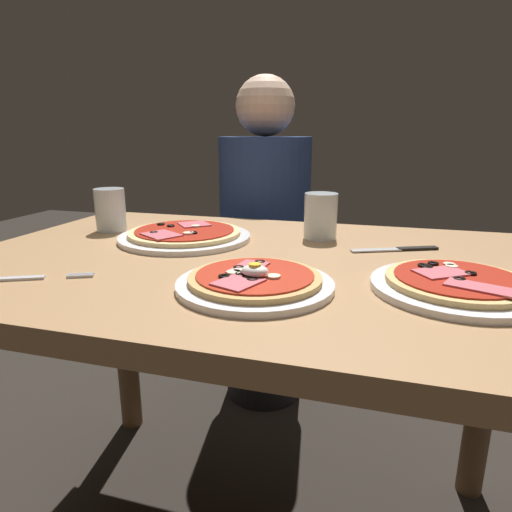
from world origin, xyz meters
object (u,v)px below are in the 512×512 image
(pizza_foreground, at_px, (255,281))
(pizza_across_right, at_px, (457,284))
(dining_table, at_px, (252,311))
(knife, at_px, (401,249))
(water_glass_near, at_px, (320,219))
(diner_person, at_px, (265,255))
(fork, at_px, (39,278))
(water_glass_far, at_px, (111,212))
(pizza_across_left, at_px, (185,235))

(pizza_foreground, relative_size, pizza_across_right, 0.95)
(dining_table, xyz_separation_m, knife, (0.30, 0.15, 0.12))
(dining_table, xyz_separation_m, pizza_across_right, (0.38, -0.10, 0.13))
(dining_table, bearing_deg, pizza_foreground, -71.50)
(water_glass_near, distance_m, diner_person, 0.58)
(fork, bearing_deg, knife, 31.94)
(water_glass_far, distance_m, knife, 0.72)
(pizza_foreground, height_order, water_glass_far, water_glass_far)
(pizza_across_right, height_order, water_glass_near, water_glass_near)
(pizza_across_right, distance_m, water_glass_far, 0.84)
(pizza_foreground, relative_size, diner_person, 0.22)
(pizza_foreground, distance_m, water_glass_near, 0.39)
(pizza_foreground, xyz_separation_m, fork, (-0.38, -0.06, -0.01))
(dining_table, height_order, pizza_across_right, pizza_across_right)
(pizza_foreground, bearing_deg, diner_person, 104.08)
(water_glass_far, distance_m, diner_person, 0.64)
(pizza_across_left, distance_m, pizza_across_right, 0.61)
(dining_table, distance_m, water_glass_far, 0.48)
(dining_table, bearing_deg, diner_person, 102.89)
(dining_table, distance_m, pizza_across_left, 0.26)
(dining_table, relative_size, diner_person, 1.03)
(pizza_foreground, distance_m, pizza_across_right, 0.33)
(dining_table, relative_size, water_glass_far, 11.08)
(knife, relative_size, diner_person, 0.16)
(water_glass_far, bearing_deg, pizza_across_left, -10.12)
(knife, bearing_deg, pizza_across_left, -175.38)
(pizza_foreground, bearing_deg, fork, -171.14)
(pizza_foreground, relative_size, fork, 1.76)
(dining_table, xyz_separation_m, pizza_across_left, (-0.20, 0.11, 0.13))
(pizza_across_right, bearing_deg, fork, -168.81)
(pizza_across_right, distance_m, water_glass_near, 0.41)
(pizza_across_right, distance_m, knife, 0.26)
(water_glass_near, distance_m, fork, 0.62)
(diner_person, bearing_deg, fork, 79.80)
(pizza_across_left, relative_size, pizza_across_right, 1.14)
(fork, height_order, diner_person, diner_person)
(pizza_across_right, height_order, fork, pizza_across_right)
(water_glass_far, relative_size, fork, 0.74)
(water_glass_near, bearing_deg, pizza_foreground, -97.46)
(pizza_across_right, relative_size, water_glass_far, 2.50)
(pizza_foreground, height_order, pizza_across_right, pizza_foreground)
(pizza_across_left, height_order, pizza_across_right, same)
(pizza_across_left, bearing_deg, water_glass_near, 18.46)
(dining_table, distance_m, knife, 0.35)
(water_glass_near, bearing_deg, water_glass_far, -173.35)
(knife, bearing_deg, pizza_foreground, -126.16)
(fork, bearing_deg, pizza_foreground, 8.86)
(pizza_foreground, bearing_deg, pizza_across_left, 132.25)
(fork, bearing_deg, water_glass_far, 105.68)
(pizza_across_right, xyz_separation_m, diner_person, (-0.53, 0.77, -0.20))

